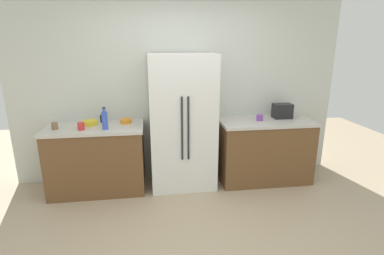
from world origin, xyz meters
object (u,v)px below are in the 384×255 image
Objects in this scene: toaster at (282,111)px; refrigerator at (183,122)px; cup_c at (55,126)px; bowl_b at (90,123)px; bottle_a at (105,120)px; bowl_a at (126,121)px; cup_d at (81,126)px; cup_b at (260,118)px; cup_a at (103,119)px.

refrigerator is at bearing -176.90° from toaster.
cup_c is 0.47× the size of bowl_b.
bowl_a is at bearing 48.66° from bottle_a.
cup_b is at bearing 3.18° from cup_d.
cup_c is (-1.60, -0.08, 0.03)m from refrigerator.
refrigerator is 1.21m from bowl_b.
cup_d is (-2.35, -0.13, 0.01)m from cup_b.
cup_a is at bearing 174.28° from cup_b.
cup_a is at bearing 26.66° from cup_c.
toaster is 0.39m from cup_b.
toaster reaches higher than bowl_b.
refrigerator is at bearing 6.63° from cup_d.
cup_b is 2.68m from cup_c.
cup_a is at bearing 163.53° from bowl_a.
toaster is at bearing 14.63° from cup_b.
refrigerator is at bearing -3.13° from bowl_b.
refrigerator is at bearing 9.28° from bottle_a.
cup_c is 0.34m from cup_d.
bowl_a is 0.79× the size of bowl_b.
cup_d reaches higher than bowl_b.
cup_d is at bearing -173.37° from refrigerator.
bowl_a is (-1.82, 0.12, -0.01)m from cup_b.
cup_c is 0.87m from bowl_a.
cup_b is at bearing -0.96° from refrigerator.
toaster is 2.72m from cup_d.
bowl_a is (-2.19, 0.03, -0.08)m from toaster.
bowl_b is at bearing 176.87° from refrigerator.
cup_b is at bearing 1.25° from cup_c.
refrigerator is at bearing -7.86° from bowl_a.
bowl_b reaches higher than bowl_a.
bowl_a is 0.46m from bowl_b.
cup_d is at bearing -176.82° from cup_b.
cup_b reaches higher than bowl_a.
toaster reaches higher than cup_d.
cup_a is at bearing 169.56° from refrigerator.
bowl_b is at bearing 19.56° from cup_c.
cup_c is (-2.68, -0.06, 0.00)m from cup_b.
bowl_b is (-0.14, -0.13, -0.02)m from cup_a.
bottle_a is 0.37m from cup_a.
cup_c is at bearing -153.34° from cup_a.
toaster is at bearing 0.26° from bowl_b.
bowl_a is at bearing 172.14° from refrigerator.
refrigerator is 1.61m from cup_c.
toaster is 2.43m from bottle_a.
cup_a is 2.15m from cup_b.
bottle_a reaches higher than cup_b.
bowl_b is at bearing -179.74° from toaster.
cup_b is at bearing 3.97° from bottle_a.
cup_c is at bearing -177.10° from toaster.
toaster reaches higher than bowl_a.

